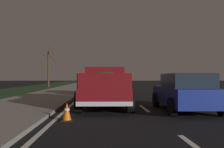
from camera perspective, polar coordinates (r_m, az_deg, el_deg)
ground at (r=27.63m, az=1.65°, el=-3.59°), size 144.00×144.00×0.00m
sidewalk_shoulder at (r=27.83m, az=-10.16°, el=-3.44°), size 108.00×4.00×0.12m
grass_verge at (r=28.95m, az=-20.03°, el=-3.41°), size 108.00×6.00×0.01m
lane_markings at (r=29.58m, az=-3.55°, el=-3.39°), size 108.00×3.54×0.01m
pickup_truck at (r=11.58m, az=-1.67°, el=-2.74°), size 5.44×2.32×1.87m
sedan_black at (r=18.60m, az=-2.61°, el=-2.57°), size 4.45×2.10×1.54m
sedan_blue at (r=10.75m, az=16.24°, el=-3.92°), size 4.43×2.08×1.54m
bare_tree_far at (r=36.01m, az=-14.15°, el=1.51°), size 1.32×1.46×5.85m
traffic_cone_near at (r=8.22m, az=-10.19°, el=-8.44°), size 0.36×0.36×0.58m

